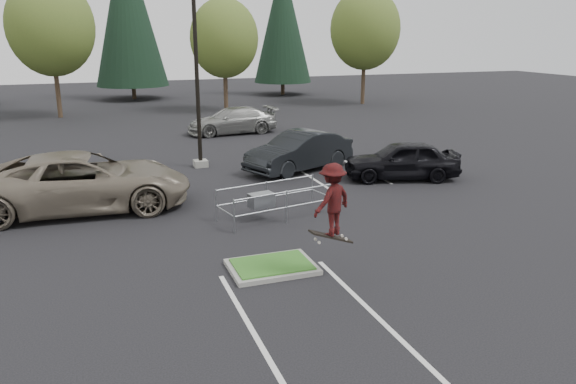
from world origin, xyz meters
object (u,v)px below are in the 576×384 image
object	(u,v)px
light_pole	(196,64)
car_r_charc	(299,151)
car_far_silver	(232,121)
decid_c	(224,41)
conif_c	(283,21)
car_l_tan	(83,182)
skateboarder	(332,200)
decid_d	(365,32)
cart_corral	(265,199)
decid_b	(51,30)
conif_b	(128,9)
car_r_black	(403,160)

from	to	relation	value
light_pole	car_r_charc	bearing A→B (deg)	-28.00
car_far_silver	decid_c	bearing A→B (deg)	165.50
conif_c	car_l_tan	bearing A→B (deg)	-119.65
decid_c	skateboarder	size ratio (longest dim) A/B	4.06
decid_d	cart_corral	world-z (taller)	decid_d
decid_b	car_r_charc	xyz separation A→B (m)	(10.51, -20.66, -5.19)
conif_b	skateboarder	xyz separation A→B (m)	(1.20, -41.50, -5.82)
decid_b	car_far_silver	world-z (taller)	decid_b
decid_d	car_far_silver	world-z (taller)	decid_d
decid_d	car_r_charc	world-z (taller)	decid_d
decid_c	conif_b	bearing A→B (deg)	119.32
decid_b	decid_d	xyz separation A→B (m)	(24.00, -0.20, -0.13)
conif_b	decid_b	bearing A→B (deg)	-121.09
decid_c	conif_c	world-z (taller)	conif_c
cart_corral	car_r_charc	distance (m)	6.90
car_l_tan	light_pole	bearing A→B (deg)	-41.92
light_pole	car_r_charc	xyz separation A→B (m)	(4.00, -2.13, -3.71)
conif_c	car_l_tan	xyz separation A→B (m)	(-18.50, -32.50, -5.85)
light_pole	skateboarder	xyz separation A→B (m)	(0.70, -13.00, -2.53)
car_r_black	car_far_silver	distance (m)	13.54
light_pole	cart_corral	xyz separation A→B (m)	(0.54, -8.09, -3.88)
decid_b	conif_c	xyz separation A→B (m)	(20.01, 8.97, 0.80)
car_r_black	conif_b	bearing A→B (deg)	-149.90
light_pole	car_r_charc	world-z (taller)	light_pole
decid_b	car_r_charc	world-z (taller)	decid_b
decid_c	car_l_tan	size ratio (longest dim) A/B	1.17
conif_c	car_far_silver	distance (m)	22.78
decid_d	car_r_black	xyz separation A→B (m)	(-9.99, -23.33, -5.11)
conif_b	car_r_charc	size ratio (longest dim) A/B	2.81
car_l_tan	car_r_charc	xyz separation A→B (m)	(9.00, 2.87, -0.15)
decid_b	conif_c	world-z (taller)	conif_c
decid_b	cart_corral	bearing A→B (deg)	-75.17
skateboarder	car_far_silver	distance (m)	21.17
decid_c	cart_corral	size ratio (longest dim) A/B	2.11
decid_b	cart_corral	xyz separation A→B (m)	(7.05, -26.62, -5.37)
light_pole	conif_c	distance (m)	30.72
decid_d	decid_c	bearing A→B (deg)	-177.61
light_pole	car_l_tan	world-z (taller)	light_pole
conif_c	car_r_charc	world-z (taller)	conif_c
conif_b	decid_d	bearing A→B (deg)	-29.47
conif_b	car_l_tan	world-z (taller)	conif_b
conif_b	car_r_black	distance (m)	35.16
car_r_charc	decid_d	bearing A→B (deg)	123.33
conif_c	car_l_tan	distance (m)	37.85
decid_c	car_far_silver	distance (m)	11.04
light_pole	decid_c	xyz separation A→B (m)	(5.49, 17.83, 0.69)
conif_b	car_r_black	size ratio (longest dim) A/B	3.09
conif_c	car_l_tan	world-z (taller)	conif_c
light_pole	conif_c	xyz separation A→B (m)	(13.50, 27.50, 2.29)
decid_d	car_l_tan	xyz separation A→B (m)	(-22.49, -23.33, -4.91)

